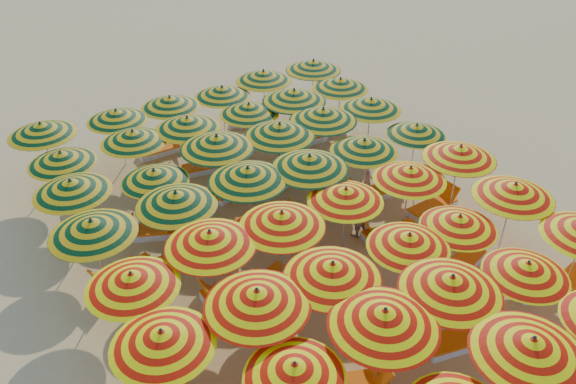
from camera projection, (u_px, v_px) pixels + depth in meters
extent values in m
plane|color=tan|center=(297.00, 246.00, 16.21)|extent=(120.00, 120.00, 0.00)
cylinder|color=silver|center=(519.00, 380.00, 11.01)|extent=(0.04, 0.04, 2.26)
cone|color=orange|center=(532.00, 347.00, 10.46)|extent=(2.96, 2.96, 0.43)
sphere|color=black|center=(535.00, 337.00, 10.32)|extent=(0.08, 0.08, 0.08)
cone|color=orange|center=(295.00, 370.00, 10.35)|extent=(2.18, 2.18, 0.37)
sphere|color=black|center=(295.00, 363.00, 10.23)|extent=(0.07, 0.07, 0.07)
cylinder|color=silver|center=(380.00, 351.00, 11.59)|extent=(0.04, 0.04, 2.28)
cone|color=orange|center=(384.00, 318.00, 11.04)|extent=(3.00, 3.00, 0.43)
sphere|color=black|center=(386.00, 309.00, 10.90)|extent=(0.08, 0.08, 0.08)
cylinder|color=silver|center=(444.00, 316.00, 12.42)|extent=(0.04, 0.04, 2.24)
cone|color=orange|center=(451.00, 284.00, 11.88)|extent=(2.60, 2.60, 0.43)
sphere|color=black|center=(453.00, 275.00, 11.75)|extent=(0.07, 0.07, 0.07)
cylinder|color=silver|center=(518.00, 296.00, 13.15)|extent=(0.04, 0.04, 1.96)
cone|color=orange|center=(527.00, 269.00, 12.68)|extent=(1.98, 1.98, 0.37)
sphere|color=black|center=(529.00, 261.00, 12.56)|extent=(0.07, 0.07, 0.07)
cylinder|color=silver|center=(575.00, 258.00, 14.17)|extent=(0.04, 0.04, 2.10)
cylinder|color=silver|center=(168.00, 369.00, 11.33)|extent=(0.04, 0.04, 2.10)
cone|color=orange|center=(162.00, 338.00, 10.82)|extent=(2.65, 2.65, 0.40)
sphere|color=black|center=(160.00, 330.00, 10.70)|extent=(0.07, 0.07, 0.07)
cylinder|color=silver|center=(258.00, 331.00, 12.06)|extent=(0.04, 0.04, 2.26)
cone|color=orange|center=(257.00, 298.00, 11.51)|extent=(2.52, 2.52, 0.43)
sphere|color=black|center=(257.00, 289.00, 11.38)|extent=(0.08, 0.08, 0.08)
cylinder|color=silver|center=(330.00, 302.00, 12.81)|extent=(0.04, 0.04, 2.22)
cone|color=orange|center=(332.00, 270.00, 12.27)|extent=(2.54, 2.54, 0.42)
sphere|color=black|center=(333.00, 262.00, 12.13)|extent=(0.07, 0.07, 0.07)
cylinder|color=silver|center=(405.00, 268.00, 13.91)|extent=(0.04, 0.04, 2.03)
cone|color=orange|center=(409.00, 241.00, 13.42)|extent=(2.05, 2.05, 0.39)
sphere|color=black|center=(410.00, 233.00, 13.30)|extent=(0.07, 0.07, 0.07)
cylinder|color=silver|center=(453.00, 248.00, 14.61)|extent=(0.04, 0.04, 1.96)
cone|color=orange|center=(459.00, 222.00, 14.14)|extent=(2.47, 2.47, 0.37)
sphere|color=black|center=(461.00, 215.00, 14.02)|extent=(0.07, 0.07, 0.07)
cylinder|color=silver|center=(507.00, 219.00, 15.49)|extent=(0.04, 0.04, 2.18)
cone|color=orange|center=(514.00, 190.00, 14.96)|extent=(2.74, 2.74, 0.42)
sphere|color=black|center=(516.00, 183.00, 14.83)|extent=(0.07, 0.07, 0.07)
cylinder|color=silver|center=(138.00, 310.00, 12.69)|extent=(0.04, 0.04, 2.09)
cone|color=orange|center=(132.00, 280.00, 12.18)|extent=(2.24, 2.24, 0.40)
sphere|color=black|center=(130.00, 272.00, 12.06)|extent=(0.07, 0.07, 0.07)
cylinder|color=silver|center=(213.00, 269.00, 13.73)|extent=(0.04, 0.04, 2.22)
cone|color=orange|center=(210.00, 239.00, 13.19)|extent=(2.87, 2.87, 0.42)
sphere|color=black|center=(209.00, 230.00, 13.06)|extent=(0.07, 0.07, 0.07)
cylinder|color=silver|center=(282.00, 249.00, 14.37)|extent=(0.04, 0.04, 2.21)
cone|color=orange|center=(282.00, 219.00, 13.83)|extent=(2.38, 2.38, 0.42)
sphere|color=black|center=(282.00, 211.00, 13.70)|extent=(0.07, 0.07, 0.07)
cylinder|color=silver|center=(344.00, 221.00, 15.47)|extent=(0.04, 0.04, 2.08)
cone|color=orange|center=(346.00, 195.00, 14.97)|extent=(2.32, 2.32, 0.40)
sphere|color=black|center=(346.00, 187.00, 14.84)|extent=(0.07, 0.07, 0.07)
cylinder|color=silver|center=(406.00, 200.00, 16.33)|extent=(0.04, 0.04, 2.09)
cone|color=orange|center=(410.00, 174.00, 15.82)|extent=(2.15, 2.15, 0.40)
sphere|color=black|center=(411.00, 167.00, 15.69)|extent=(0.07, 0.07, 0.07)
cylinder|color=silver|center=(455.00, 179.00, 17.15)|extent=(0.04, 0.04, 2.20)
cone|color=orange|center=(460.00, 152.00, 16.62)|extent=(2.89, 2.89, 0.42)
sphere|color=black|center=(461.00, 145.00, 16.48)|extent=(0.07, 0.07, 0.07)
cylinder|color=silver|center=(99.00, 257.00, 14.15)|extent=(0.04, 0.04, 2.17)
cone|color=#685B07|center=(92.00, 227.00, 13.63)|extent=(2.28, 2.28, 0.41)
sphere|color=black|center=(90.00, 219.00, 13.50)|extent=(0.07, 0.07, 0.07)
cylinder|color=silver|center=(180.00, 228.00, 15.15)|extent=(0.04, 0.04, 2.19)
cone|color=#685B07|center=(176.00, 199.00, 14.62)|extent=(2.47, 2.47, 0.42)
sphere|color=black|center=(175.00, 191.00, 14.48)|extent=(0.07, 0.07, 0.07)
cylinder|color=silver|center=(249.00, 203.00, 16.05)|extent=(0.04, 0.04, 2.26)
cone|color=#685B07|center=(248.00, 174.00, 15.50)|extent=(2.36, 2.36, 0.43)
sphere|color=black|center=(248.00, 166.00, 15.37)|extent=(0.08, 0.08, 0.08)
cylinder|color=silver|center=(309.00, 191.00, 16.57)|extent=(0.04, 0.04, 2.28)
cone|color=#685B07|center=(309.00, 162.00, 16.02)|extent=(2.57, 2.57, 0.43)
sphere|color=black|center=(310.00, 154.00, 15.88)|extent=(0.08, 0.08, 0.08)
cylinder|color=silver|center=(362.00, 171.00, 17.65)|extent=(0.04, 0.04, 2.10)
cone|color=#685B07|center=(364.00, 145.00, 17.15)|extent=(2.77, 2.77, 0.40)
sphere|color=black|center=(365.00, 139.00, 17.02)|extent=(0.07, 0.07, 0.07)
cylinder|color=silver|center=(413.00, 152.00, 18.76)|extent=(0.04, 0.04, 1.96)
cone|color=#685B07|center=(416.00, 130.00, 18.29)|extent=(2.03, 2.03, 0.37)
sphere|color=black|center=(417.00, 124.00, 18.17)|extent=(0.07, 0.07, 0.07)
cylinder|color=silver|center=(78.00, 214.00, 15.73)|extent=(0.04, 0.04, 2.12)
cone|color=#685B07|center=(71.00, 186.00, 15.22)|extent=(2.76, 2.76, 0.40)
sphere|color=black|center=(69.00, 179.00, 15.09)|extent=(0.07, 0.07, 0.07)
cylinder|color=silver|center=(158.00, 200.00, 16.43)|extent=(0.04, 0.04, 1.97)
cone|color=#685B07|center=(154.00, 175.00, 15.96)|extent=(2.03, 2.03, 0.37)
sphere|color=black|center=(153.00, 169.00, 15.84)|extent=(0.07, 0.07, 0.07)
cylinder|color=silver|center=(219.00, 170.00, 17.53)|extent=(0.04, 0.04, 2.28)
cone|color=#685B07|center=(217.00, 142.00, 16.98)|extent=(2.35, 2.35, 0.44)
sphere|color=black|center=(216.00, 135.00, 16.84)|extent=(0.08, 0.08, 0.08)
cylinder|color=silver|center=(280.00, 157.00, 18.19)|extent=(0.04, 0.04, 2.28)
cone|color=#685B07|center=(280.00, 130.00, 17.64)|extent=(2.59, 2.59, 0.43)
sphere|color=black|center=(280.00, 123.00, 17.50)|extent=(0.08, 0.08, 0.08)
cylinder|color=silver|center=(322.00, 141.00, 19.08)|extent=(0.04, 0.04, 2.28)
cone|color=#685B07|center=(323.00, 115.00, 18.53)|extent=(2.96, 2.96, 0.43)
sphere|color=black|center=(323.00, 108.00, 18.39)|extent=(0.08, 0.08, 0.08)
cylinder|color=silver|center=(369.00, 128.00, 20.00)|extent=(0.04, 0.04, 2.16)
cone|color=#685B07|center=(371.00, 104.00, 19.48)|extent=(2.26, 2.26, 0.41)
sphere|color=black|center=(371.00, 98.00, 19.34)|extent=(0.07, 0.07, 0.07)
cylinder|color=silver|center=(68.00, 183.00, 17.15)|extent=(0.04, 0.04, 2.03)
cone|color=#685B07|center=(61.00, 158.00, 16.66)|extent=(2.04, 2.04, 0.39)
sphere|color=black|center=(60.00, 151.00, 16.54)|extent=(0.07, 0.07, 0.07)
cylinder|color=silver|center=(137.00, 161.00, 18.15)|extent=(0.04, 0.04, 2.10)
cone|color=#685B07|center=(133.00, 136.00, 17.64)|extent=(2.58, 2.58, 0.40)
sphere|color=black|center=(132.00, 130.00, 17.51)|extent=(0.07, 0.07, 0.07)
cylinder|color=silver|center=(190.00, 148.00, 18.79)|extent=(0.04, 0.04, 2.17)
cone|color=#685B07|center=(188.00, 123.00, 18.26)|extent=(2.87, 2.87, 0.41)
sphere|color=black|center=(187.00, 116.00, 18.13)|extent=(0.07, 0.07, 0.07)
cylinder|color=silver|center=(250.00, 132.00, 19.85)|extent=(0.04, 0.04, 2.08)
cone|color=#685B07|center=(249.00, 109.00, 19.35)|extent=(2.56, 2.56, 0.40)
sphere|color=black|center=(249.00, 103.00, 19.22)|extent=(0.07, 0.07, 0.07)
cylinder|color=silver|center=(294.00, 121.00, 20.36)|extent=(0.04, 0.04, 2.28)
cone|color=#685B07|center=(294.00, 95.00, 19.81)|extent=(2.98, 2.98, 0.43)
sphere|color=black|center=(294.00, 89.00, 19.67)|extent=(0.08, 0.08, 0.08)
cylinder|color=silver|center=(339.00, 106.00, 21.52)|extent=(0.04, 0.04, 2.15)
cone|color=#685B07|center=(340.00, 84.00, 21.00)|extent=(2.42, 2.42, 0.41)
sphere|color=black|center=(341.00, 78.00, 20.87)|extent=(0.07, 0.07, 0.07)
cylinder|color=silver|center=(48.00, 154.00, 18.44)|extent=(0.04, 0.04, 2.17)
cone|color=#685B07|center=(41.00, 129.00, 17.92)|extent=(2.72, 2.72, 0.41)
sphere|color=black|center=(40.00, 122.00, 17.79)|extent=(0.07, 0.07, 0.07)
cylinder|color=silver|center=(121.00, 139.00, 19.46)|extent=(0.04, 0.04, 2.06)
cone|color=#685B07|center=(117.00, 115.00, 18.97)|extent=(2.57, 2.57, 0.39)
sphere|color=black|center=(115.00, 109.00, 18.84)|extent=(0.07, 0.07, 0.07)
cylinder|color=silver|center=(173.00, 125.00, 20.31)|extent=(0.04, 0.04, 2.08)
cone|color=#685B07|center=(170.00, 102.00, 19.81)|extent=(2.70, 2.70, 0.40)
sphere|color=black|center=(169.00, 96.00, 19.68)|extent=(0.07, 0.07, 0.07)
cylinder|color=silver|center=(224.00, 114.00, 21.07)|extent=(0.04, 0.04, 2.07)
cone|color=#685B07|center=(222.00, 92.00, 20.57)|extent=(2.15, 2.15, 0.39)
sphere|color=black|center=(222.00, 86.00, 20.44)|extent=(0.07, 0.07, 0.07)
cylinder|color=silver|center=(264.00, 98.00, 22.09)|extent=(0.04, 0.04, 2.18)
cone|color=#685B07|center=(264.00, 76.00, 21.56)|extent=(2.32, 2.32, 0.42)
sphere|color=black|center=(263.00, 70.00, 21.43)|extent=(0.07, 0.07, 0.07)
cylinder|color=silver|center=(313.00, 88.00, 22.88)|extent=(0.04, 0.04, 2.22)
cone|color=#685B07|center=(313.00, 65.00, 22.34)|extent=(2.64, 2.64, 0.42)
sphere|color=black|center=(313.00, 60.00, 22.20)|extent=(0.07, 0.07, 0.07)
cube|color=orange|center=(349.00, 384.00, 12.01)|extent=(1.79, 1.16, 0.06)
cube|color=orange|center=(382.00, 373.00, 11.98)|extent=(0.55, 0.67, 0.48)
cube|color=white|center=(459.00, 342.00, 13.13)|extent=(1.78, 0.91, 0.20)
cube|color=orange|center=(460.00, 338.00, 13.06)|extent=(1.78, 0.91, 0.06)
cube|color=orange|center=(487.00, 324.00, 13.13)|extent=(0.48, 0.64, 0.48)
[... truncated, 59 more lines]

